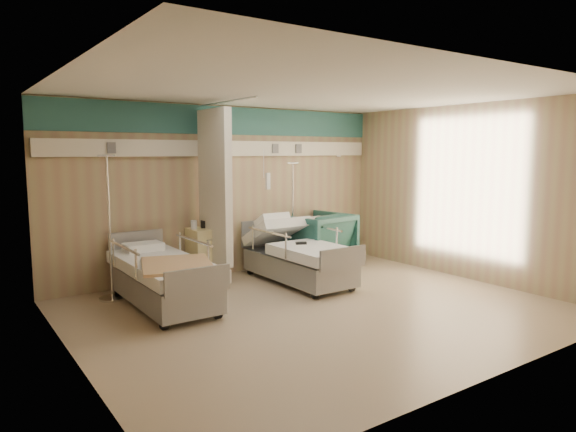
{
  "coord_description": "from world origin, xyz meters",
  "views": [
    {
      "loc": [
        -4.03,
        -5.1,
        2.04
      ],
      "look_at": [
        -0.08,
        0.6,
        1.17
      ],
      "focal_mm": 32.0,
      "sensor_mm": 36.0,
      "label": 1
    }
  ],
  "objects_px": {
    "bedside_cabinet": "(206,255)",
    "iv_stand_right": "(292,247)",
    "bed_left": "(164,283)",
    "visitor_armchair": "(316,241)",
    "bed_right": "(298,263)",
    "iv_stand_left": "(111,270)"
  },
  "relations": [
    {
      "from": "iv_stand_right",
      "to": "bed_right",
      "type": "bearing_deg",
      "value": -120.18
    },
    {
      "from": "bed_left",
      "to": "visitor_armchair",
      "type": "height_order",
      "value": "visitor_armchair"
    },
    {
      "from": "visitor_armchair",
      "to": "iv_stand_left",
      "type": "bearing_deg",
      "value": -10.08
    },
    {
      "from": "bed_right",
      "to": "iv_stand_right",
      "type": "height_order",
      "value": "iv_stand_right"
    },
    {
      "from": "bedside_cabinet",
      "to": "visitor_armchair",
      "type": "height_order",
      "value": "visitor_armchair"
    },
    {
      "from": "bed_left",
      "to": "visitor_armchair",
      "type": "bearing_deg",
      "value": 11.24
    },
    {
      "from": "bedside_cabinet",
      "to": "iv_stand_left",
      "type": "relative_size",
      "value": 0.42
    },
    {
      "from": "iv_stand_right",
      "to": "bedside_cabinet",
      "type": "bearing_deg",
      "value": 178.61
    },
    {
      "from": "bed_left",
      "to": "iv_stand_right",
      "type": "distance_m",
      "value": 2.83
    },
    {
      "from": "bed_right",
      "to": "visitor_armchair",
      "type": "bearing_deg",
      "value": 36.22
    },
    {
      "from": "bedside_cabinet",
      "to": "iv_stand_right",
      "type": "relative_size",
      "value": 0.46
    },
    {
      "from": "bedside_cabinet",
      "to": "iv_stand_right",
      "type": "bearing_deg",
      "value": -1.39
    },
    {
      "from": "visitor_armchair",
      "to": "iv_stand_right",
      "type": "distance_m",
      "value": 0.43
    },
    {
      "from": "bed_left",
      "to": "bedside_cabinet",
      "type": "bearing_deg",
      "value": 40.6
    },
    {
      "from": "bed_right",
      "to": "iv_stand_right",
      "type": "relative_size",
      "value": 1.16
    },
    {
      "from": "visitor_armchair",
      "to": "iv_stand_left",
      "type": "relative_size",
      "value": 0.55
    },
    {
      "from": "bed_left",
      "to": "bed_right",
      "type": "bearing_deg",
      "value": 0.0
    },
    {
      "from": "bed_right",
      "to": "bed_left",
      "type": "xyz_separation_m",
      "value": [
        -2.2,
        0.0,
        0.0
      ]
    },
    {
      "from": "bed_left",
      "to": "visitor_armchair",
      "type": "distance_m",
      "value": 3.08
    },
    {
      "from": "bedside_cabinet",
      "to": "bed_left",
      "type": "bearing_deg",
      "value": -139.4
    },
    {
      "from": "visitor_armchair",
      "to": "iv_stand_left",
      "type": "height_order",
      "value": "iv_stand_left"
    },
    {
      "from": "bed_left",
      "to": "iv_stand_right",
      "type": "xyz_separation_m",
      "value": [
        2.7,
        0.86,
        0.07
      ]
    }
  ]
}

